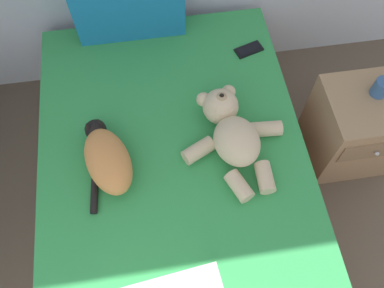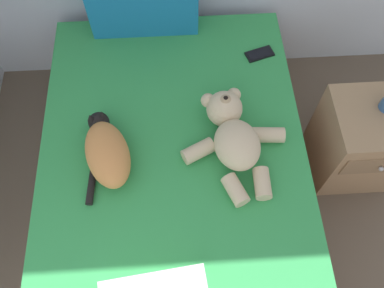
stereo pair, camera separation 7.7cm
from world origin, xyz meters
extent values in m
cube|color=#9E7A56|center=(1.15, 2.63, 0.15)|extent=(1.30, 1.97, 0.29)
cube|color=white|center=(1.15, 2.63, 0.40)|extent=(1.26, 1.91, 0.21)
cube|color=green|center=(1.15, 2.69, 0.51)|extent=(1.24, 1.77, 0.02)
ellipsoid|color=#D18447|center=(0.86, 2.68, 0.60)|extent=(0.28, 0.38, 0.15)
sphere|color=black|center=(0.81, 2.86, 0.57)|extent=(0.10, 0.10, 0.10)
cone|color=black|center=(0.78, 2.86, 0.63)|extent=(0.04, 0.04, 0.04)
cone|color=black|center=(0.84, 2.87, 0.63)|extent=(0.04, 0.04, 0.04)
cylinder|color=black|center=(0.78, 2.55, 0.54)|extent=(0.04, 0.16, 0.03)
ellipsoid|color=black|center=(0.87, 2.78, 0.55)|extent=(0.08, 0.11, 0.04)
ellipsoid|color=beige|center=(1.44, 2.69, 0.61)|extent=(0.25, 0.28, 0.17)
sphere|color=beige|center=(1.40, 2.88, 0.61)|extent=(0.17, 0.17, 0.17)
sphere|color=tan|center=(1.40, 2.88, 0.67)|extent=(0.07, 0.07, 0.07)
sphere|color=black|center=(1.40, 2.88, 0.70)|extent=(0.02, 0.02, 0.02)
sphere|color=beige|center=(1.33, 2.93, 0.62)|extent=(0.07, 0.07, 0.07)
sphere|color=beige|center=(1.45, 2.95, 0.62)|extent=(0.07, 0.07, 0.07)
cylinder|color=beige|center=(1.27, 2.69, 0.56)|extent=(0.16, 0.13, 0.07)
cylinder|color=beige|center=(1.41, 2.49, 0.56)|extent=(0.12, 0.15, 0.07)
cylinder|color=beige|center=(1.60, 2.76, 0.56)|extent=(0.15, 0.08, 0.07)
cylinder|color=beige|center=(1.54, 2.52, 0.56)|extent=(0.08, 0.14, 0.07)
cube|color=black|center=(1.64, 3.27, 0.53)|extent=(0.16, 0.11, 0.01)
cube|color=black|center=(1.64, 3.27, 0.53)|extent=(0.14, 0.10, 0.00)
cube|color=#9E7A56|center=(2.17, 2.85, 0.27)|extent=(0.43, 0.40, 0.54)
cube|color=#866849|center=(2.17, 2.64, 0.39)|extent=(0.37, 0.01, 0.15)
sphere|color=#B2B2B7|center=(2.17, 2.63, 0.39)|extent=(0.02, 0.02, 0.02)
camera|label=1|loc=(1.11, 1.87, 2.17)|focal=37.12mm
camera|label=2|loc=(1.19, 1.87, 2.17)|focal=37.12mm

